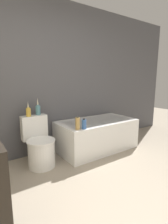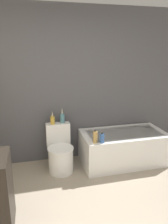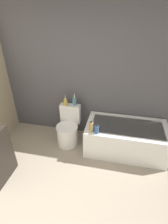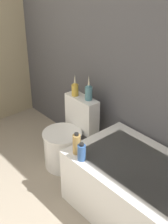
% 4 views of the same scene
% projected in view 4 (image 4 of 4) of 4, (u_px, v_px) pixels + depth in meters
% --- Properties ---
extents(wall_back_tiled, '(6.40, 0.06, 2.60)m').
position_uv_depth(wall_back_tiled, '(117.00, 45.00, 2.90)').
color(wall_back_tiled, '#4C4C51').
rests_on(wall_back_tiled, ground_plane).
extents(bathtub, '(1.43, 0.76, 0.54)m').
position_uv_depth(bathtub, '(149.00, 198.00, 2.59)').
color(bathtub, white).
rests_on(bathtub, ground).
extents(toilet, '(0.41, 0.55, 0.73)m').
position_uv_depth(toilet, '(68.00, 140.00, 3.31)').
color(toilet, white).
rests_on(toilet, ground).
extents(vase_gold, '(0.07, 0.07, 0.23)m').
position_uv_depth(vase_gold, '(75.00, 89.00, 3.22)').
color(vase_gold, gold).
rests_on(vase_gold, toilet).
extents(vase_silver, '(0.08, 0.08, 0.27)m').
position_uv_depth(vase_silver, '(89.00, 92.00, 3.13)').
color(vase_silver, teal).
rests_on(vase_silver, toilet).
extents(shampoo_bottle_tall, '(0.07, 0.07, 0.20)m').
position_uv_depth(shampoo_bottle_tall, '(77.00, 144.00, 2.65)').
color(shampoo_bottle_tall, tan).
rests_on(shampoo_bottle_tall, bathtub).
extents(shampoo_bottle_short, '(0.07, 0.07, 0.16)m').
position_uv_depth(shampoo_bottle_short, '(82.00, 152.00, 2.58)').
color(shampoo_bottle_short, '#335999').
rests_on(shampoo_bottle_short, bathtub).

